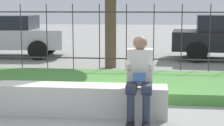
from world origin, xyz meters
name	(u,v)px	position (x,y,z in m)	size (l,w,h in m)	color
ground_plane	(86,114)	(0.00, 0.00, 0.00)	(60.00, 60.00, 0.00)	gray
stone_bench	(80,101)	(-0.10, 0.00, 0.21)	(2.75, 0.47, 0.48)	beige
person_seated_reader	(140,75)	(0.85, -0.27, 0.70)	(0.42, 0.73, 1.28)	black
grass_berm	(102,84)	(0.00, 1.92, 0.10)	(9.02, 2.45, 0.20)	#4C893D
iron_fence	(113,37)	(0.00, 3.93, 0.93)	(7.02, 0.03, 1.77)	#332D28
car_parked_left	(6,35)	(-3.98, 6.60, 0.75)	(4.20, 2.11, 1.40)	#B7B7BC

